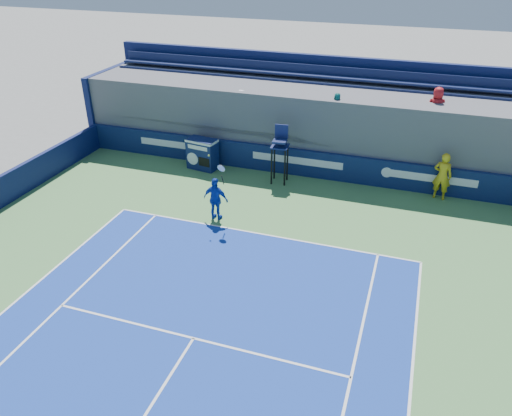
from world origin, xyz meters
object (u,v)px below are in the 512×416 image
(ball_person, at_px, (442,176))
(tennis_player, at_px, (216,199))
(match_clock, at_px, (202,153))
(umpire_chair, at_px, (280,148))

(ball_person, distance_m, tennis_player, 8.91)
(match_clock, bearing_deg, tennis_player, -59.82)
(umpire_chair, distance_m, tennis_player, 4.08)
(tennis_player, bearing_deg, umpire_chair, 71.02)
(ball_person, xyz_separation_m, tennis_player, (-7.76, -4.37, -0.14))
(match_clock, relative_size, tennis_player, 0.55)
(match_clock, distance_m, umpire_chair, 3.74)
(ball_person, bearing_deg, match_clock, 11.82)
(ball_person, xyz_separation_m, match_clock, (-10.11, -0.34, -0.24))
(umpire_chair, bearing_deg, match_clock, 176.36)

